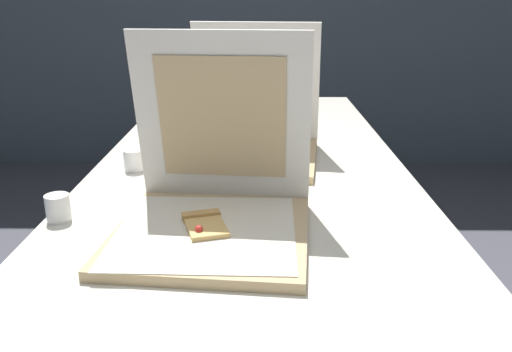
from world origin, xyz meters
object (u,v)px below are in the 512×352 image
(cup_white_near_left, at_px, (58,208))
(pizza_box_front, at_px, (213,206))
(cup_white_mid, at_px, (133,160))
(table, at_px, (249,190))
(cup_white_far, at_px, (179,131))
(pizza_box_middle, at_px, (252,139))

(cup_white_near_left, bearing_deg, pizza_box_front, -8.86)
(cup_white_mid, height_order, cup_white_near_left, same)
(table, relative_size, cup_white_near_left, 39.28)
(table, height_order, pizza_box_front, pizza_box_front)
(table, xyz_separation_m, cup_white_far, (-0.25, 0.37, 0.07))
(cup_white_far, bearing_deg, cup_white_mid, -103.42)
(pizza_box_middle, bearing_deg, table, -84.55)
(pizza_box_front, xyz_separation_m, cup_white_far, (-0.18, 0.74, -0.03))
(table, bearing_deg, cup_white_mid, 172.96)
(cup_white_near_left, bearing_deg, cup_white_far, 76.47)
(pizza_box_front, distance_m, pizza_box_middle, 0.54)
(table, distance_m, cup_white_near_left, 0.52)
(pizza_box_middle, distance_m, cup_white_far, 0.32)
(cup_white_mid, bearing_deg, pizza_box_middle, 21.70)
(pizza_box_middle, height_order, cup_white_far, pizza_box_middle)
(table, relative_size, cup_white_mid, 39.28)
(pizza_box_middle, height_order, cup_white_near_left, pizza_box_middle)
(cup_white_mid, xyz_separation_m, cup_white_near_left, (-0.08, -0.35, 0.00))
(table, xyz_separation_m, cup_white_mid, (-0.33, 0.04, 0.07))
(pizza_box_middle, bearing_deg, cup_white_near_left, -123.86)
(table, bearing_deg, pizza_box_middle, 88.36)
(table, height_order, cup_white_mid, cup_white_mid)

